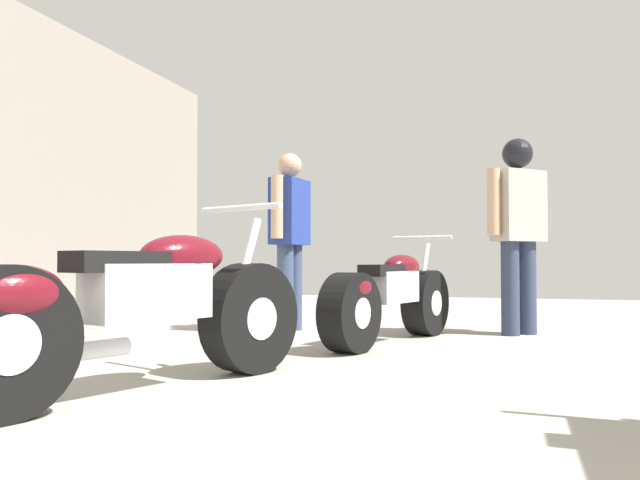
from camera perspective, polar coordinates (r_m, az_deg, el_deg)
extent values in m
plane|color=#9E998E|center=(3.60, 2.88, -12.00)|extent=(15.78, 15.78, 0.00)
cylinder|color=black|center=(3.69, -6.24, -6.89)|extent=(0.40, 0.65, 0.62)
cylinder|color=silver|center=(3.69, -6.24, -6.89)|extent=(0.27, 0.29, 0.24)
cylinder|color=black|center=(2.86, -26.51, -8.17)|extent=(0.40, 0.65, 0.62)
cylinder|color=silver|center=(2.86, -26.51, -8.17)|extent=(0.27, 0.29, 0.24)
cube|color=silver|center=(3.21, -15.04, -4.46)|extent=(0.44, 0.66, 0.27)
ellipsoid|color=#5B0F19|center=(3.34, -12.09, -1.39)|extent=(0.42, 0.56, 0.21)
cube|color=black|center=(3.10, -17.59, -1.84)|extent=(0.37, 0.51, 0.10)
ellipsoid|color=#5B0F19|center=(2.86, -25.58, -4.28)|extent=(0.39, 0.49, 0.23)
cylinder|color=silver|center=(3.64, -6.65, -2.36)|extent=(0.13, 0.25, 0.56)
cylinder|color=silver|center=(3.63, -7.06, 2.84)|extent=(0.57, 0.25, 0.03)
cylinder|color=silver|center=(3.18, -20.81, -9.27)|extent=(0.27, 0.53, 0.09)
cylinder|color=black|center=(5.57, 9.34, -5.51)|extent=(0.35, 0.59, 0.55)
cylinder|color=silver|center=(5.57, 9.34, -5.51)|extent=(0.26, 0.26, 0.21)
cylinder|color=black|center=(4.46, 2.68, -6.45)|extent=(0.35, 0.59, 0.55)
cylinder|color=silver|center=(4.46, 2.68, -6.45)|extent=(0.26, 0.26, 0.21)
cube|color=silver|center=(4.99, 6.37, -4.16)|extent=(0.36, 0.59, 0.24)
ellipsoid|color=#5B0F19|center=(5.16, 7.33, -2.35)|extent=(0.34, 0.50, 0.19)
cube|color=black|center=(4.85, 5.53, -2.69)|extent=(0.30, 0.45, 0.09)
ellipsoid|color=#5B0F19|center=(4.48, 2.96, -4.21)|extent=(0.32, 0.43, 0.21)
cylinder|color=silver|center=(5.52, 9.18, -2.85)|extent=(0.10, 0.22, 0.50)
cylinder|color=silver|center=(5.50, 9.01, 0.22)|extent=(0.52, 0.18, 0.03)
cylinder|color=silver|center=(4.84, 3.69, -7.07)|extent=(0.21, 0.48, 0.08)
cylinder|color=#384766|center=(5.73, -3.11, -4.30)|extent=(0.16, 0.16, 0.78)
cylinder|color=#384766|center=(5.91, -2.32, -4.23)|extent=(0.16, 0.16, 0.78)
cube|color=navy|center=(5.83, -2.70, 2.49)|extent=(0.27, 0.45, 0.60)
cylinder|color=tan|center=(5.59, -3.84, 2.94)|extent=(0.11, 0.11, 0.55)
cylinder|color=tan|center=(6.08, -1.65, 2.55)|extent=(0.11, 0.11, 0.55)
sphere|color=tan|center=(5.88, -2.69, 6.65)|extent=(0.22, 0.22, 0.22)
cylinder|color=#2D3851|center=(5.85, 17.92, -4.06)|extent=(0.22, 0.22, 0.80)
cylinder|color=#2D3851|center=(5.71, 16.53, -4.13)|extent=(0.22, 0.22, 0.80)
cube|color=#B2A899|center=(5.80, 17.17, 2.90)|extent=(0.48, 0.48, 0.61)
cylinder|color=tan|center=(6.00, 19.03, 3.00)|extent=(0.15, 0.15, 0.56)
cylinder|color=tan|center=(5.61, 15.18, 3.30)|extent=(0.15, 0.15, 0.56)
sphere|color=black|center=(5.85, 17.13, 7.18)|extent=(0.22, 0.22, 0.22)
sphere|color=black|center=(5.85, 17.13, 7.34)|extent=(0.26, 0.26, 0.26)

